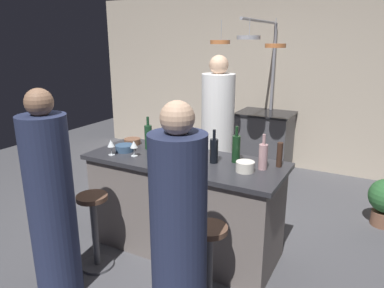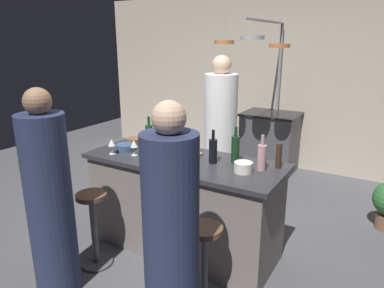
{
  "view_description": "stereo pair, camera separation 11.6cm",
  "coord_description": "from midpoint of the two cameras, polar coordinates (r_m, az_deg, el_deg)",
  "views": [
    {
      "loc": [
        1.49,
        -2.61,
        1.93
      ],
      "look_at": [
        0.0,
        0.15,
        1.0
      ],
      "focal_mm": 33.28,
      "sensor_mm": 36.0,
      "label": 1
    },
    {
      "loc": [
        1.59,
        -2.56,
        1.93
      ],
      "look_at": [
        0.0,
        0.15,
        1.0
      ],
      "focal_mm": 33.28,
      "sensor_mm": 36.0,
      "label": 2
    }
  ],
  "objects": [
    {
      "name": "wine_glass_near_left_guest",
      "position": [
        3.35,
        -11.8,
        0.11
      ],
      "size": [
        0.07,
        0.07,
        0.15
      ],
      "color": "silver",
      "rests_on": "kitchen_island"
    },
    {
      "name": "pepper_mill",
      "position": [
        3.03,
        14.81,
        -1.84
      ],
      "size": [
        0.05,
        0.05,
        0.21
      ],
      "primitive_type": "cylinder",
      "color": "#382319",
      "rests_on": "kitchen_island"
    },
    {
      "name": "guest_right",
      "position": [
        2.23,
        -1.82,
        -15.47
      ],
      "size": [
        0.34,
        0.34,
        1.61
      ],
      "color": "#262D4C",
      "rests_on": "ground_plane"
    },
    {
      "name": "bar_stool_right",
      "position": [
        2.69,
        3.24,
        -18.77
      ],
      "size": [
        0.28,
        0.28,
        0.68
      ],
      "color": "#4C4C51",
      "rests_on": "ground_plane"
    },
    {
      "name": "ground_plane",
      "position": [
        3.57,
        -0.3,
        -16.19
      ],
      "size": [
        9.0,
        9.0,
        0.0
      ],
      "primitive_type": "plane",
      "color": "#4C4C51"
    },
    {
      "name": "chef",
      "position": [
        4.12,
        5.31,
        0.76
      ],
      "size": [
        0.37,
        0.37,
        1.77
      ],
      "color": "white",
      "rests_on": "ground_plane"
    },
    {
      "name": "wine_bottle_green",
      "position": [
        3.47,
        -5.92,
        1.27
      ],
      "size": [
        0.07,
        0.07,
        0.32
      ],
      "color": "#193D23",
      "rests_on": "kitchen_island"
    },
    {
      "name": "guest_left",
      "position": [
        2.88,
        -20.75,
        -8.83
      ],
      "size": [
        0.34,
        0.34,
        1.61
      ],
      "color": "#262D4C",
      "rests_on": "ground_plane"
    },
    {
      "name": "wine_glass_near_right_guest",
      "position": [
        3.27,
        -8.29,
        -0.08
      ],
      "size": [
        0.07,
        0.07,
        0.15
      ],
      "color": "silver",
      "rests_on": "kitchen_island"
    },
    {
      "name": "back_wall",
      "position": [
        5.68,
        14.73,
        9.57
      ],
      "size": [
        6.4,
        0.16,
        2.6
      ],
      "primitive_type": "cube",
      "color": "#BCAD99",
      "rests_on": "ground_plane"
    },
    {
      "name": "mixing_bowl_wooden",
      "position": [
        3.68,
        -8.4,
        0.52
      ],
      "size": [
        0.17,
        0.17,
        0.06
      ],
      "primitive_type": "cylinder",
      "color": "brown",
      "rests_on": "kitchen_island"
    },
    {
      "name": "wine_bottle_red",
      "position": [
        3.08,
        8.04,
        -0.77
      ],
      "size": [
        0.07,
        0.07,
        0.32
      ],
      "color": "#143319",
      "rests_on": "kitchen_island"
    },
    {
      "name": "wine_bottle_rose",
      "position": [
        2.94,
        12.23,
        -2.03
      ],
      "size": [
        0.07,
        0.07,
        0.3
      ],
      "color": "#B78C8E",
      "rests_on": "kitchen_island"
    },
    {
      "name": "kitchen_island",
      "position": [
        3.35,
        -0.31,
        -9.65
      ],
      "size": [
        1.8,
        0.72,
        0.9
      ],
      "color": "slate",
      "rests_on": "ground_plane"
    },
    {
      "name": "mixing_bowl_blue",
      "position": [
        3.46,
        -9.64,
        -0.52
      ],
      "size": [
        0.18,
        0.18,
        0.06
      ],
      "primitive_type": "cylinder",
      "color": "#334C6B",
      "rests_on": "kitchen_island"
    },
    {
      "name": "overhead_pot_rack",
      "position": [
        4.72,
        11.91,
        13.29
      ],
      "size": [
        0.89,
        1.44,
        2.17
      ],
      "color": "gray",
      "rests_on": "ground_plane"
    },
    {
      "name": "cutting_board",
      "position": [
        3.28,
        -0.55,
        -1.65
      ],
      "size": [
        0.32,
        0.22,
        0.02
      ],
      "primitive_type": "cube",
      "color": "#997047",
      "rests_on": "kitchen_island"
    },
    {
      "name": "bar_stool_left",
      "position": [
        3.25,
        -14.47,
        -12.62
      ],
      "size": [
        0.28,
        0.28,
        0.68
      ],
      "color": "#4C4C51",
      "rests_on": "ground_plane"
    },
    {
      "name": "mixing_bowl_ceramic",
      "position": [
        2.89,
        9.37,
        -3.7
      ],
      "size": [
        0.15,
        0.15,
        0.08
      ],
      "primitive_type": "cylinder",
      "color": "silver",
      "rests_on": "kitchen_island"
    },
    {
      "name": "wine_bottle_dark",
      "position": [
        3.05,
        4.47,
        -1.05
      ],
      "size": [
        0.07,
        0.07,
        0.29
      ],
      "color": "black",
      "rests_on": "kitchen_island"
    },
    {
      "name": "stove_range",
      "position": [
        5.47,
        12.92,
        0.31
      ],
      "size": [
        0.8,
        0.64,
        0.89
      ],
      "color": "#47474C",
      "rests_on": "ground_plane"
    }
  ]
}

